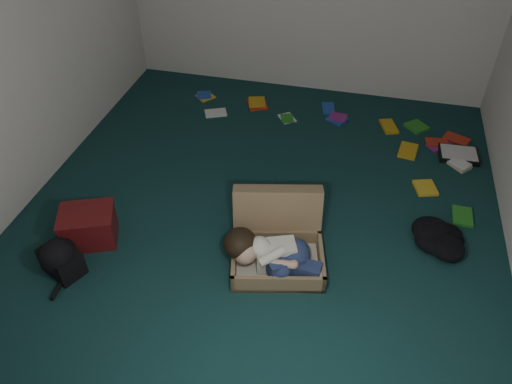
% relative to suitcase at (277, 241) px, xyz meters
% --- Properties ---
extents(floor, '(4.50, 4.50, 0.00)m').
position_rel_suitcase_xyz_m(floor, '(-0.24, 0.44, -0.15)').
color(floor, '#133636').
rests_on(floor, ground).
extents(wall_front, '(4.50, 0.00, 4.50)m').
position_rel_suitcase_xyz_m(wall_front, '(-0.24, -1.81, 1.15)').
color(wall_front, white).
rests_on(wall_front, ground).
extents(wall_left, '(0.00, 4.50, 4.50)m').
position_rel_suitcase_xyz_m(wall_left, '(-2.24, 0.44, 1.15)').
color(wall_left, white).
rests_on(wall_left, ground).
extents(suitcase, '(0.82, 0.80, 0.50)m').
position_rel_suitcase_xyz_m(suitcase, '(0.00, 0.00, 0.00)').
color(suitcase, '#8B714D').
rests_on(suitcase, floor).
extents(person, '(0.76, 0.38, 0.31)m').
position_rel_suitcase_xyz_m(person, '(-0.01, -0.18, 0.04)').
color(person, silver).
rests_on(person, suitcase).
extents(maroon_bin, '(0.51, 0.46, 0.29)m').
position_rel_suitcase_xyz_m(maroon_bin, '(-1.48, -0.19, -0.01)').
color(maroon_bin, '#5F1314').
rests_on(maroon_bin, floor).
extents(backpack, '(0.47, 0.44, 0.23)m').
position_rel_suitcase_xyz_m(backpack, '(-1.53, -0.54, -0.04)').
color(backpack, black).
rests_on(backpack, floor).
extents(clothing_pile, '(0.44, 0.38, 0.13)m').
position_rel_suitcase_xyz_m(clothing_pile, '(1.25, 0.39, -0.09)').
color(clothing_pile, black).
rests_on(clothing_pile, floor).
extents(paper_tray, '(0.38, 0.30, 0.05)m').
position_rel_suitcase_xyz_m(paper_tray, '(1.46, 1.68, -0.13)').
color(paper_tray, black).
rests_on(paper_tray, floor).
extents(book_scatter, '(3.00, 1.74, 0.02)m').
position_rel_suitcase_xyz_m(book_scatter, '(0.47, 1.82, -0.14)').
color(book_scatter, yellow).
rests_on(book_scatter, floor).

